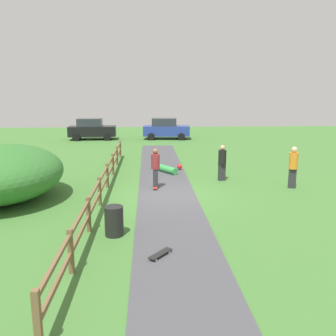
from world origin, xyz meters
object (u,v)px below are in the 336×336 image
(bush_large, at_px, (1,173))
(bystander_orange, at_px, (293,165))
(skater_riding, at_px, (155,166))
(parked_car_black, at_px, (92,129))
(bystander_black, at_px, (222,161))
(trash_bin, at_px, (114,221))
(skateboard_loose, at_px, (160,254))
(parked_car_blue, at_px, (166,129))
(skater_fallen, at_px, (167,169))

(bush_large, height_order, bystander_orange, bush_large)
(skater_riding, relative_size, parked_car_black, 0.42)
(bush_large, distance_m, bystander_black, 9.70)
(bystander_orange, bearing_deg, trash_bin, -146.33)
(skater_riding, distance_m, parked_car_black, 17.98)
(skateboard_loose, bearing_deg, trash_bin, 131.35)
(trash_bin, height_order, parked_car_black, parked_car_black)
(skateboard_loose, height_order, parked_car_black, parked_car_black)
(bush_large, distance_m, trash_bin, 6.13)
(bush_large, distance_m, skater_riding, 6.23)
(bush_large, xyz_separation_m, parked_car_black, (0.69, 18.51, -0.14))
(skateboard_loose, bearing_deg, bystander_orange, 46.55)
(bush_large, height_order, bystander_black, bush_large)
(parked_car_blue, bearing_deg, trash_bin, -96.87)
(trash_bin, bearing_deg, skater_fallen, 76.53)
(trash_bin, distance_m, bystander_black, 7.99)
(skateboard_loose, relative_size, parked_car_black, 0.17)
(skater_riding, distance_m, bystander_orange, 6.11)
(trash_bin, relative_size, bystander_black, 0.52)
(skater_riding, relative_size, bystander_orange, 0.95)
(trash_bin, bearing_deg, skater_riding, 75.44)
(bystander_black, relative_size, parked_car_black, 0.41)
(skater_riding, bearing_deg, bystander_orange, -2.26)
(bush_large, height_order, skater_fallen, bush_large)
(skater_riding, height_order, parked_car_black, parked_car_black)
(skateboard_loose, distance_m, parked_car_black, 24.48)
(skater_riding, relative_size, skater_fallen, 1.11)
(parked_car_black, bearing_deg, skater_riding, -72.57)
(skater_fallen, bearing_deg, bystander_black, -36.80)
(bush_large, bearing_deg, bystander_orange, 5.24)
(trash_bin, height_order, bystander_black, bystander_black)
(bush_large, relative_size, trash_bin, 6.20)
(trash_bin, relative_size, parked_car_black, 0.21)
(bystander_orange, xyz_separation_m, parked_car_black, (-11.49, 17.39, -0.08))
(trash_bin, xyz_separation_m, bystander_black, (4.60, 6.51, 0.51))
(skater_fallen, bearing_deg, parked_car_black, 113.51)
(bush_large, bearing_deg, bystander_black, 15.95)
(skater_fallen, xyz_separation_m, skateboard_loose, (-0.70, -9.95, -0.11))
(skater_riding, xyz_separation_m, skater_fallen, (0.67, 3.23, -0.81))
(skater_riding, bearing_deg, bush_large, -167.40)
(parked_car_black, bearing_deg, bystander_orange, -56.56)
(skateboard_loose, distance_m, bystander_black, 8.71)
(bush_large, bearing_deg, skateboard_loose, -41.51)
(bush_large, height_order, skateboard_loose, bush_large)
(skater_fallen, xyz_separation_m, parked_car_black, (-6.05, 13.92, 0.76))
(trash_bin, xyz_separation_m, skater_fallen, (2.02, 8.44, -0.25))
(bush_large, bearing_deg, skater_fallen, 34.24)
(trash_bin, xyz_separation_m, parked_car_blue, (2.70, 22.37, 0.51))
(bush_large, relative_size, skater_fallen, 3.49)
(bystander_orange, relative_size, parked_car_blue, 0.43)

